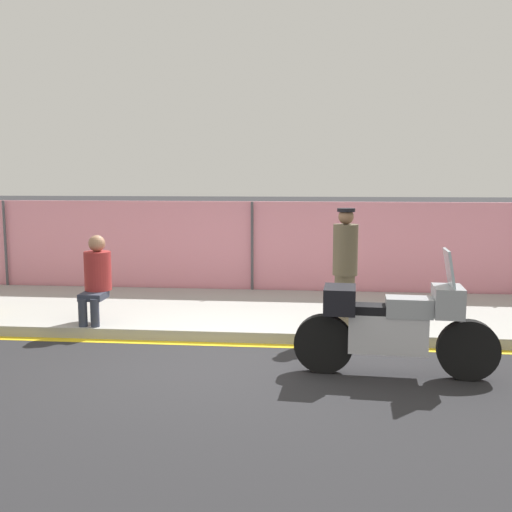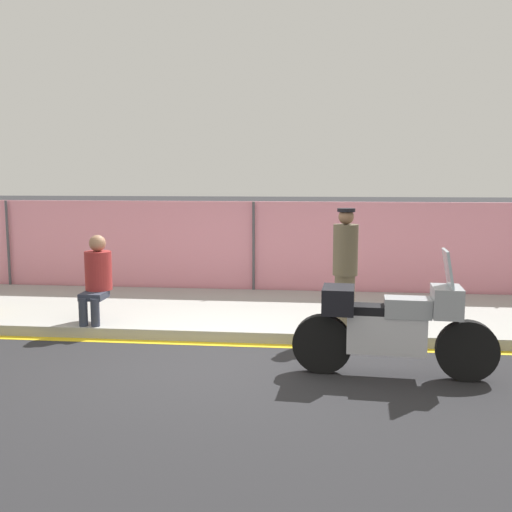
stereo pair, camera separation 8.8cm
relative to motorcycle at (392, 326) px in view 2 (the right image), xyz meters
The scene contains 7 objects.
ground_plane 2.20m from the motorcycle, behind, with size 120.00×120.00×0.00m, color #262628.
sidewalk 3.50m from the motorcycle, 127.24° to the left, with size 36.34×3.16×0.15m.
curb_paint_stripe 2.43m from the motorcycle, 152.62° to the left, with size 36.34×0.18×0.01m.
storefront_fence 4.90m from the motorcycle, 115.32° to the left, with size 34.52×0.17×1.82m.
motorcycle is the anchor object (origin of this frame).
officer_standing 1.89m from the motorcycle, 104.81° to the left, with size 0.36×0.36×1.69m.
person_seated_on_curb 4.44m from the motorcycle, 158.45° to the left, with size 0.40×0.67×1.28m.
Camera 2 is at (1.28, -7.10, 2.30)m, focal length 42.00 mm.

